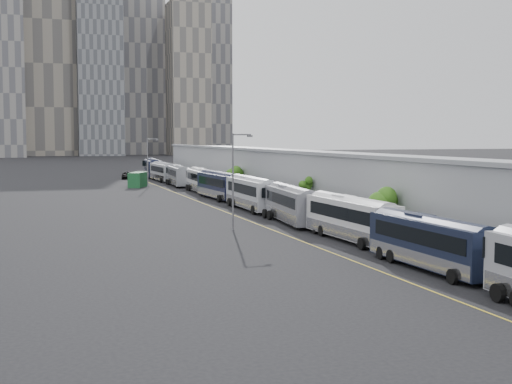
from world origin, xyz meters
name	(u,v)px	position (x,y,z in m)	size (l,w,h in m)	color
sidewalk	(326,213)	(9.00, 55.00, 0.06)	(10.00, 170.00, 0.12)	gray
lane_line	(239,217)	(-1.50, 55.00, 0.01)	(0.12, 160.00, 0.02)	gold
depot	(357,183)	(12.99, 55.00, 3.51)	(12.45, 160.40, 7.20)	gray
skyline	(72,45)	(-2.90, 324.16, 50.85)	(145.00, 64.00, 120.00)	slate
bus_1	(431,247)	(1.97, 21.03, 1.54)	(2.83, 12.54, 3.65)	black
bus_2	(351,222)	(2.61, 34.78, 1.62)	(3.05, 13.18, 3.83)	silver
bus_3	(292,208)	(2.22, 48.09, 1.62)	(3.87, 13.32, 3.84)	slate
bus_4	(252,196)	(2.19, 61.90, 1.70)	(3.06, 13.81, 4.03)	silver
bus_5	(219,188)	(2.21, 77.39, 1.65)	(3.34, 13.45, 3.90)	black
bus_6	(202,182)	(2.59, 89.69, 1.62)	(3.18, 13.20, 3.83)	silver
bus_7	(179,177)	(2.06, 105.23, 1.57)	(3.39, 12.85, 3.72)	slate
bus_8	(163,173)	(1.81, 119.32, 1.58)	(3.09, 12.91, 3.75)	#9FA2A9
bus_9	(153,169)	(2.16, 133.42, 1.71)	(4.02, 14.02, 4.04)	black
tree_1	(382,202)	(5.54, 34.84, 3.24)	(2.52, 2.52, 4.51)	black
tree_2	(305,187)	(6.17, 54.26, 3.24)	(1.27, 1.27, 3.96)	black
tree_3	(234,175)	(5.57, 81.53, 3.18)	(2.47, 2.47, 4.43)	black
street_lamp_near	(235,175)	(-4.94, 44.64, 5.32)	(2.04, 0.22, 9.24)	#59595E
street_lamp_far	(149,159)	(-3.88, 101.71, 4.96)	(2.04, 0.22, 8.55)	#59595E
shipping_container	(138,180)	(-5.28, 105.06, 1.30)	(2.15, 6.00, 2.60)	#154523
suv	(128,175)	(-3.78, 129.24, 0.76)	(2.54, 5.50, 1.53)	black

